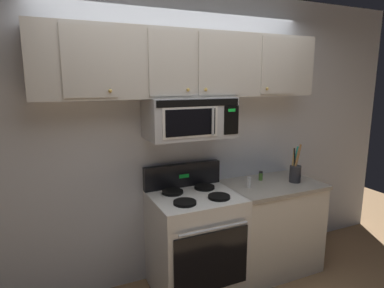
{
  "coord_description": "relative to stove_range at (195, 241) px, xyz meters",
  "views": [
    {
      "loc": [
        -1.15,
        -2.04,
        1.9
      ],
      "look_at": [
        0.0,
        0.49,
        1.35
      ],
      "focal_mm": 30.47,
      "sensor_mm": 36.0,
      "label": 1
    }
  ],
  "objects": [
    {
      "name": "back_wall",
      "position": [
        0.0,
        0.37,
        0.88
      ],
      "size": [
        5.2,
        0.1,
        2.7
      ],
      "primitive_type": "cube",
      "color": "silver",
      "rests_on": "ground_plane"
    },
    {
      "name": "utensil_crock_charcoal",
      "position": [
        1.07,
        -0.06,
        0.54
      ],
      "size": [
        0.11,
        0.11,
        0.38
      ],
      "color": "#2D2D33",
      "rests_on": "counter_segment"
    },
    {
      "name": "salt_shaker",
      "position": [
        0.55,
        -0.02,
        0.48
      ],
      "size": [
        0.04,
        0.04,
        0.1
      ],
      "color": "white",
      "rests_on": "counter_segment"
    },
    {
      "name": "over_range_microwave",
      "position": [
        -0.0,
        0.12,
        1.11
      ],
      "size": [
        0.76,
        0.43,
        0.35
      ],
      "color": "#B7BABF"
    },
    {
      "name": "upper_cabinets",
      "position": [
        -0.0,
        0.15,
        1.56
      ],
      "size": [
        2.5,
        0.36,
        0.55
      ],
      "color": "#BCB7AD"
    },
    {
      "name": "spice_jar",
      "position": [
        0.79,
        0.13,
        0.48
      ],
      "size": [
        0.04,
        0.04,
        0.09
      ],
      "color": "#4C7F33",
      "rests_on": "counter_segment"
    },
    {
      "name": "stove_range",
      "position": [
        0.0,
        0.0,
        0.0
      ],
      "size": [
        0.76,
        0.69,
        1.12
      ],
      "color": "white",
      "rests_on": "ground_plane"
    },
    {
      "name": "counter_segment",
      "position": [
        0.84,
        0.01,
        -0.02
      ],
      "size": [
        0.93,
        0.65,
        0.9
      ],
      "color": "white",
      "rests_on": "ground_plane"
    }
  ]
}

